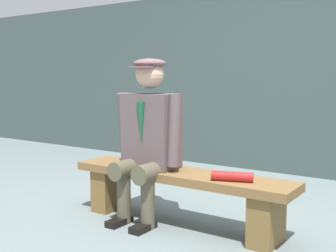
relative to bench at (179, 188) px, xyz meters
name	(u,v)px	position (x,y,z in m)	size (l,w,h in m)	color
ground_plane	(179,224)	(0.00, 0.00, -0.30)	(30.00, 30.00, 0.00)	slate
bench	(179,188)	(0.00, 0.00, 0.00)	(1.86, 0.38, 0.43)	brown
seated_man	(148,134)	(0.27, 0.04, 0.41)	(0.60, 0.53, 1.31)	#5B4B4D
rolled_magazine	(232,176)	(-0.49, 0.07, 0.17)	(0.07, 0.07, 0.29)	#B21E1E
stadium_wall	(285,80)	(0.00, -2.35, 0.83)	(12.00, 0.24, 2.26)	#3B4A48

